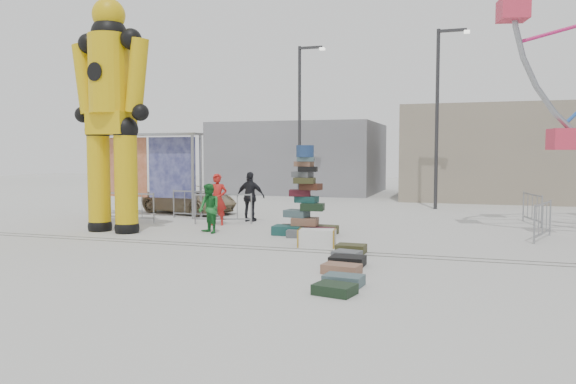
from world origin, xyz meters
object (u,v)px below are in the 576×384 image
(barricade_dummy_b, at_px, (196,204))
(pedestrian_red, at_px, (218,199))
(lamp_post_left, at_px, (301,115))
(banner_scaffold, at_px, (148,154))
(barricade_dummy_a, at_px, (130,207))
(parked_suv, at_px, (190,199))
(barricade_dummy_c, at_px, (223,209))
(pedestrian_black, at_px, (250,197))
(lamp_post_right, at_px, (439,109))
(crash_test_dummy, at_px, (111,106))
(barricade_wheel_front, at_px, (543,221))
(steamer_trunk, at_px, (317,238))
(pedestrian_green, at_px, (209,208))
(barricade_wheel_back, at_px, (532,209))
(suitcase_tower, at_px, (305,210))

(barricade_dummy_b, height_order, pedestrian_red, pedestrian_red)
(lamp_post_left, distance_m, banner_scaffold, 9.53)
(barricade_dummy_a, xyz_separation_m, parked_suv, (0.61, 3.45, 0.04))
(barricade_dummy_c, distance_m, pedestrian_black, 1.27)
(lamp_post_right, relative_size, crash_test_dummy, 1.06)
(barricade_wheel_front, bearing_deg, barricade_dummy_c, 106.36)
(pedestrian_red, bearing_deg, barricade_dummy_c, 60.76)
(steamer_trunk, xyz_separation_m, pedestrian_green, (-3.88, 1.43, 0.55))
(lamp_post_left, relative_size, barricade_dummy_c, 4.00)
(barricade_wheel_front, height_order, pedestrian_black, pedestrian_black)
(barricade_dummy_b, relative_size, pedestrian_red, 1.10)
(lamp_post_left, xyz_separation_m, banner_scaffold, (-3.88, -8.47, -2.00))
(banner_scaffold, distance_m, barricade_dummy_a, 2.74)
(barricade_wheel_back, distance_m, parked_suv, 13.34)
(suitcase_tower, distance_m, barricade_dummy_a, 7.04)
(lamp_post_left, relative_size, pedestrian_black, 4.36)
(pedestrian_black, bearing_deg, barricade_dummy_b, -7.70)
(crash_test_dummy, height_order, banner_scaffold, crash_test_dummy)
(crash_test_dummy, distance_m, steamer_trunk, 7.94)
(pedestrian_red, height_order, pedestrian_green, pedestrian_red)
(barricade_dummy_c, relative_size, pedestrian_red, 1.10)
(barricade_wheel_front, bearing_deg, crash_test_dummy, 119.42)
(barricade_dummy_c, xyz_separation_m, pedestrian_red, (-0.07, -0.31, 0.36))
(banner_scaffold, distance_m, barricade_wheel_back, 14.61)
(lamp_post_left, relative_size, suitcase_tower, 2.89)
(steamer_trunk, height_order, pedestrian_red, pedestrian_red)
(lamp_post_left, xyz_separation_m, pedestrian_red, (-0.07, -10.17, -3.58))
(suitcase_tower, xyz_separation_m, pedestrian_red, (-3.55, 1.29, 0.13))
(lamp_post_right, height_order, lamp_post_left, same)
(crash_test_dummy, xyz_separation_m, parked_suv, (-0.30, 5.82, -3.41))
(parked_suv, bearing_deg, lamp_post_left, -5.98)
(pedestrian_black, bearing_deg, barricade_wheel_back, -169.80)
(barricade_dummy_a, xyz_separation_m, pedestrian_green, (3.98, -1.71, 0.24))
(barricade_dummy_a, bearing_deg, steamer_trunk, -18.70)
(lamp_post_right, relative_size, barricade_dummy_c, 4.00)
(suitcase_tower, distance_m, barricade_dummy_b, 5.90)
(pedestrian_black, bearing_deg, steamer_trunk, 125.78)
(barricade_wheel_front, height_order, barricade_wheel_back, same)
(suitcase_tower, bearing_deg, parked_suv, 145.94)
(suitcase_tower, distance_m, barricade_wheel_front, 6.98)
(lamp_post_right, distance_m, pedestrian_green, 12.54)
(barricade_wheel_front, relative_size, pedestrian_black, 1.09)
(steamer_trunk, distance_m, barricade_wheel_front, 6.78)
(lamp_post_right, relative_size, barricade_wheel_front, 4.00)
(crash_test_dummy, bearing_deg, steamer_trunk, 1.16)
(crash_test_dummy, relative_size, barricade_dummy_c, 3.79)
(lamp_post_left, distance_m, steamer_trunk, 14.82)
(steamer_trunk, height_order, barricade_dummy_b, barricade_dummy_b)
(banner_scaffold, relative_size, barricade_dummy_b, 2.29)
(barricade_dummy_c, bearing_deg, suitcase_tower, -42.18)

